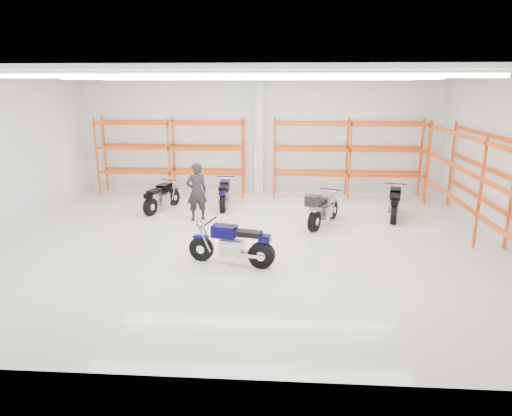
# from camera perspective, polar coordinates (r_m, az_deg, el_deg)

# --- Properties ---
(ground) EXTENTS (14.00, 14.00, 0.00)m
(ground) POSITION_cam_1_polar(r_m,az_deg,el_deg) (12.62, -1.17, -4.37)
(ground) COLOR beige
(ground) RESTS_ON ground
(room_shell) EXTENTS (14.02, 12.02, 4.51)m
(room_shell) POSITION_cam_1_polar(r_m,az_deg,el_deg) (11.95, -1.25, 10.65)
(room_shell) COLOR silver
(room_shell) RESTS_ON ground
(motorcycle_main) EXTENTS (2.16, 0.87, 1.07)m
(motorcycle_main) POSITION_cam_1_polar(r_m,az_deg,el_deg) (10.99, -2.67, -4.65)
(motorcycle_main) COLOR black
(motorcycle_main) RESTS_ON ground
(motorcycle_back_a) EXTENTS (0.92, 1.95, 0.99)m
(motorcycle_back_a) POSITION_cam_1_polar(r_m,az_deg,el_deg) (15.96, -11.82, 1.27)
(motorcycle_back_a) COLOR black
(motorcycle_back_a) RESTS_ON ground
(motorcycle_back_b) EXTENTS (0.68, 2.06, 1.01)m
(motorcycle_back_b) POSITION_cam_1_polar(r_m,az_deg,el_deg) (16.11, -3.98, 1.72)
(motorcycle_back_b) COLOR black
(motorcycle_back_b) RESTS_ON ground
(motorcycle_back_c) EXTENTS (1.21, 2.08, 1.14)m
(motorcycle_back_c) POSITION_cam_1_polar(r_m,az_deg,el_deg) (14.04, 8.23, -0.15)
(motorcycle_back_c) COLOR black
(motorcycle_back_c) RESTS_ON ground
(motorcycle_back_d) EXTENTS (0.85, 2.10, 1.04)m
(motorcycle_back_d) POSITION_cam_1_polar(r_m,az_deg,el_deg) (15.42, 16.91, 0.52)
(motorcycle_back_d) COLOR black
(motorcycle_back_d) RESTS_ON ground
(standing_man) EXTENTS (0.80, 0.70, 1.86)m
(standing_man) POSITION_cam_1_polar(r_m,az_deg,el_deg) (14.60, -7.42, 2.03)
(standing_man) COLOR black
(standing_man) RESTS_ON ground
(structural_column) EXTENTS (0.32, 0.32, 4.50)m
(structural_column) POSITION_cam_1_polar(r_m,az_deg,el_deg) (17.80, 0.42, 8.87)
(structural_column) COLOR white
(structural_column) RESTS_ON ground
(pallet_racking_back_left) EXTENTS (5.67, 0.87, 3.00)m
(pallet_racking_back_left) POSITION_cam_1_polar(r_m,az_deg,el_deg) (18.05, -10.57, 7.22)
(pallet_racking_back_left) COLOR #EF4307
(pallet_racking_back_left) RESTS_ON ground
(pallet_racking_back_right) EXTENTS (5.67, 0.87, 3.00)m
(pallet_racking_back_right) POSITION_cam_1_polar(r_m,az_deg,el_deg) (17.65, 11.52, 6.99)
(pallet_racking_back_right) COLOR #EF4307
(pallet_racking_back_right) RESTS_ON ground
(pallet_racking_side) EXTENTS (0.87, 9.07, 3.00)m
(pallet_racking_side) POSITION_cam_1_polar(r_m,az_deg,el_deg) (13.25, 27.97, 2.91)
(pallet_racking_side) COLOR #EF4307
(pallet_racking_side) RESTS_ON ground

